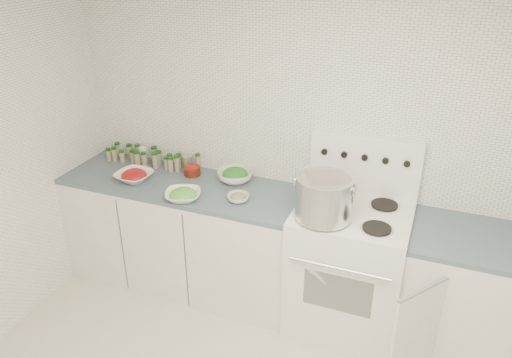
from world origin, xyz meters
The scene contains 13 objects.
room_walls centered at (0.00, 0.00, 1.56)m, with size 3.54×3.04×2.52m.
counter_left centered at (-0.82, 1.19, 0.45)m, with size 1.85×0.62×0.90m.
stove centered at (0.48, 1.19, 0.50)m, with size 0.76×0.70×1.36m.
counter_right centered at (1.30, 1.19, 0.45)m, with size 0.89×0.95×0.90m.
stock_pot centered at (0.31, 1.02, 1.10)m, with size 0.39×0.37×0.28m.
bowl_tomato centered at (-1.18, 1.10, 0.94)m, with size 0.29×0.29×0.09m.
bowl_snowpea centered at (-0.68, 0.97, 0.94)m, with size 0.32×0.32×0.08m.
bowl_broccoli centered at (-0.46, 1.37, 0.95)m, with size 0.33×0.33×0.11m.
bowl_zucchini centered at (-0.31, 1.09, 0.93)m, with size 0.19×0.19×0.06m.
bowl_pepper centered at (-0.81, 1.35, 0.94)m, with size 0.13×0.13×0.08m.
salt_canister centered at (-1.30, 1.42, 0.96)m, with size 0.06×0.06×0.12m, color white.
tin_can centered at (-0.90, 1.44, 0.96)m, with size 0.08×0.08×0.11m, color #A39D8A.
spice_cluster centered at (-1.23, 1.39, 0.96)m, with size 0.81×0.16×0.14m.
Camera 1 is at (0.92, -1.72, 2.59)m, focal length 35.00 mm.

